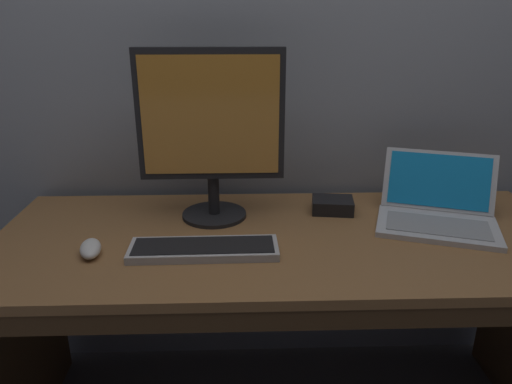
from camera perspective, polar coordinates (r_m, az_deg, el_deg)
The scene contains 6 objects.
desk at distance 1.53m, azimuth 3.40°, elevation -11.61°, with size 1.75×0.71×0.73m.
laptop_silver at distance 1.62m, azimuth 20.89°, elevation -2.12°, with size 0.44×0.41×0.20m.
external_monitor at distance 1.47m, azimuth -5.40°, elevation 7.91°, with size 0.45×0.21×0.54m.
wired_keyboard at distance 1.35m, azimuth -6.26°, elevation -6.78°, with size 0.42×0.13×0.03m.
computer_mouse at distance 1.40m, azimuth -19.18°, elevation -6.40°, with size 0.06×0.11×0.04m, color white.
external_drive_box at distance 1.63m, azimuth 9.13°, elevation -1.56°, with size 0.14×0.10×0.05m, color black.
Camera 1 is at (-0.13, -1.30, 1.36)m, focal length 33.46 mm.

